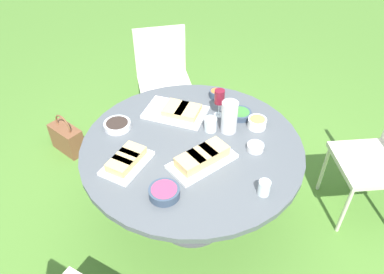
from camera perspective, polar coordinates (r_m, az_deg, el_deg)
ground_plane at (r=2.76m, az=0.00°, el=-12.29°), size 40.00×40.00×0.00m
dining_table at (r=2.30m, az=0.00°, el=-2.94°), size 1.33×1.33×0.71m
chair_near_left at (r=3.30m, az=-4.45°, el=9.76°), size 0.60×0.61×0.89m
chair_far_back at (r=2.76m, az=27.25°, el=-2.34°), size 0.61×0.61×0.89m
water_pitcher at (r=2.29m, az=5.70°, el=3.07°), size 0.11×0.10×0.21m
wine_glass at (r=2.39m, az=4.20°, el=5.98°), size 0.07×0.07×0.19m
platter_bread_main at (r=2.10m, az=1.59°, el=-3.22°), size 0.27×0.42×0.08m
platter_charcuterie at (r=2.46m, az=-2.09°, el=3.93°), size 0.46×0.37×0.06m
platter_sandwich_side at (r=2.13m, az=-9.95°, el=-3.57°), size 0.24×0.32×0.07m
bowl_fries at (r=2.38m, az=9.89°, el=2.20°), size 0.12×0.12×0.06m
bowl_salad at (r=2.46m, az=7.36°, el=3.54°), size 0.15×0.15×0.04m
bowl_olives at (r=2.40m, az=-11.31°, el=1.82°), size 0.17×0.17×0.04m
bowl_dip_red at (r=1.94m, az=-4.25°, el=-8.35°), size 0.16×0.16×0.05m
bowl_dip_cream at (r=2.22m, az=9.64°, el=-1.49°), size 0.10×0.10×0.04m
bowl_roasted_veg at (r=2.63m, az=3.72°, el=6.63°), size 0.09×0.09×0.05m
cup_water_near at (r=1.97m, az=10.92°, el=-7.62°), size 0.06×0.06×0.09m
cup_water_far at (r=2.32m, az=2.93°, el=1.91°), size 0.08×0.08×0.09m
handbag at (r=3.36m, az=-18.52°, el=-0.18°), size 0.30×0.14×0.37m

